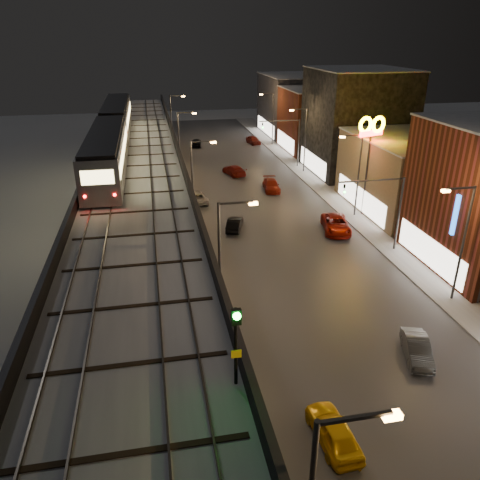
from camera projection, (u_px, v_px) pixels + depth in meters
road_surface at (262, 209)px, 53.54m from camera, size 17.00×120.00×0.06m
sidewalk_right at (344, 203)px, 55.26m from camera, size 4.00×120.00×0.14m
under_viaduct_pavement at (142, 217)px, 51.19m from camera, size 11.00×120.00×0.06m
elevated_viaduct at (138, 176)px, 46.09m from camera, size 9.00×100.00×6.30m
viaduct_trackbed at (137, 168)px, 45.89m from camera, size 8.40×100.00×0.32m
viaduct_parapet_streetside at (181, 161)px, 46.48m from camera, size 0.30×100.00×1.10m
viaduct_parapet_far at (90, 165)px, 44.97m from camera, size 0.30×100.00×1.10m
building_c at (413, 174)px, 52.06m from camera, size 12.20×15.20×8.16m
building_d at (356, 122)px, 65.18m from camera, size 12.20×13.20×14.16m
building_e at (321, 120)px, 78.55m from camera, size 12.20×12.20×10.16m
building_f at (296, 105)px, 90.90m from camera, size 12.20×16.20×11.16m
streetlight_left_1 at (224, 257)px, 30.32m from camera, size 2.57×0.28×9.00m
streetlight_right_1 at (461, 237)px, 33.29m from camera, size 2.56×0.28×9.00m
streetlight_left_2 at (195, 179)px, 46.45m from camera, size 2.57×0.28×9.00m
streetlight_right_2 at (357, 170)px, 49.43m from camera, size 2.56×0.28×9.00m
streetlight_left_3 at (181, 141)px, 62.59m from camera, size 2.57×0.28×9.00m
streetlight_right_3 at (304, 136)px, 65.57m from camera, size 2.56×0.28×9.00m
streetlight_left_4 at (173, 118)px, 78.73m from camera, size 2.57×0.28×9.00m
streetlight_right_4 at (272, 115)px, 81.71m from camera, size 2.56×0.28×9.00m
traffic_light_rig_a at (388, 205)px, 41.51m from camera, size 6.10×0.34×7.00m
traffic_light_rig_b at (291, 137)px, 68.40m from camera, size 6.10×0.34×7.00m
subway_train at (113, 132)px, 51.40m from camera, size 3.17×38.74×3.80m
rail_signal at (236, 332)px, 16.38m from camera, size 0.38×0.45×3.30m
car_taxi at (334, 431)px, 22.87m from camera, size 1.90×4.23×1.41m
car_near_white at (235, 224)px, 47.70m from camera, size 2.46×4.03×1.25m
car_mid_silver at (196, 198)px, 55.36m from camera, size 2.80×4.82×1.26m
car_mid_dark at (234, 171)px, 65.85m from camera, size 3.14×5.12×1.39m
car_far_white at (196, 143)px, 82.36m from camera, size 2.07×4.20×1.38m
car_onc_silver at (417, 350)px, 28.84m from camera, size 2.53×4.18×1.30m
car_onc_dark at (336, 225)px, 47.20m from camera, size 3.64×5.86×1.51m
car_onc_white at (271, 186)px, 59.49m from camera, size 2.42×4.84×1.35m
car_onc_red at (253, 140)px, 84.18m from camera, size 2.31×4.30×1.39m
sign_mcdonalds at (371, 135)px, 48.35m from camera, size 3.18×0.91×10.75m
sign_carwash at (461, 223)px, 35.91m from camera, size 1.43×0.35×7.42m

